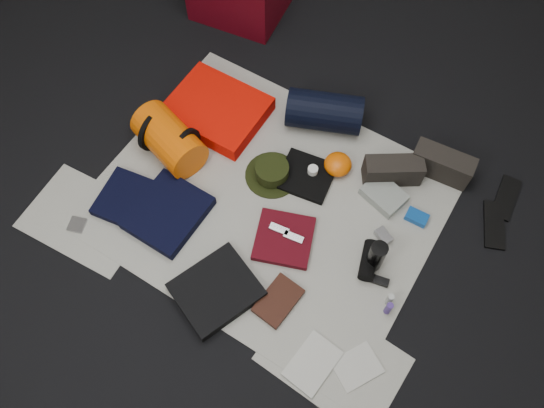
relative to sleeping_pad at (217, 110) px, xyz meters
The scene contains 36 objects.
floor 0.59m from the sleeping_pad, 30.69° to the right, with size 4.50×4.50×0.02m, color black.
newspaper_mat 0.59m from the sleeping_pad, 30.69° to the right, with size 1.60×1.30×0.01m, color beige.
newspaper_sheet_front_left 0.87m from the sleeping_pad, 102.69° to the right, with size 0.58×0.40×0.00m, color beige.
newspaper_sheet_front_right 1.41m from the sleeping_pad, 34.69° to the right, with size 0.58×0.40×0.00m, color beige.
sleeping_pad is the anchor object (origin of this frame).
stuff_sack 0.33m from the sleeping_pad, 101.37° to the right, with size 0.22×0.22×0.37m, color #E65703.
sack_strap_left 0.36m from the sleeping_pad, 117.39° to the right, with size 0.22×0.22×0.03m, color black.
sack_strap_right 0.32m from the sleeping_pad, 83.39° to the right, with size 0.22×0.22×0.03m, color black.
navy_duffel 0.57m from the sleeping_pad, 26.40° to the left, with size 0.20×0.20×0.39m, color black.
boonie_brim 0.48m from the sleeping_pad, 20.18° to the right, with size 0.27×0.27×0.01m, color black.
boonie_crown 0.48m from the sleeping_pad, 20.18° to the right, with size 0.17×0.17×0.07m, color black.
hiking_boot_left 0.98m from the sleeping_pad, ahead, with size 0.29×0.11×0.14m, color black.
hiking_boot_right 1.20m from the sleeping_pad, 14.44° to the left, with size 0.30×0.11×0.15m, color black.
flip_flop_left 1.55m from the sleeping_pad, 12.63° to the left, with size 0.09×0.25×0.01m, color black.
flip_flop_right 1.52m from the sleeping_pad, ahead, with size 0.09×0.25×0.01m, color black.
trousers_navy_a 0.68m from the sleeping_pad, 97.37° to the right, with size 0.24×0.27×0.04m, color black.
trousers_navy_b 0.64m from the sleeping_pad, 77.04° to the right, with size 0.32×0.36×0.06m, color black.
trousers_charcoal 1.00m from the sleeping_pad, 55.51° to the right, with size 0.31×0.35×0.05m, color black.
black_tshirt 0.61m from the sleeping_pad, ahead, with size 0.26×0.24×0.03m, color black.
red_shirt 0.82m from the sleeping_pad, 32.56° to the right, with size 0.27×0.27×0.04m, color #4F0812.
orange_stuff_sack 0.71m from the sleeping_pad, ahead, with size 0.14×0.14×0.09m, color #E65703.
first_aid_pouch 0.99m from the sleeping_pad, ahead, with size 0.20×0.15×0.05m, color gray.
water_bottle 1.15m from the sleeping_pad, 16.44° to the right, with size 0.08×0.08×0.19m, color black.
speaker 1.13m from the sleeping_pad, 17.18° to the right, with size 0.07×0.07×0.19m, color black.
compact_camera 1.10m from the sleeping_pad, ahead, with size 0.09×0.05×0.03m, color #9FA0A4.
cyan_case 1.18m from the sleeping_pad, ahead, with size 0.11×0.07×0.03m, color #0F489A.
toiletry_purple 1.35m from the sleeping_pad, 21.38° to the right, with size 0.03×0.03×0.09m, color #3D2577.
toiletry_clear 1.32m from the sleeping_pad, 19.99° to the right, with size 0.03×0.03×0.08m, color #9EA29E.
paperback_book 1.09m from the sleeping_pad, 40.82° to the right, with size 0.14×0.22×0.03m, color black.
map_booklet 1.39m from the sleeping_pad, 38.45° to the right, with size 0.16×0.24×0.01m, color #B8B7AF.
map_printout 1.48m from the sleeping_pad, 31.70° to the right, with size 0.15×0.19×0.01m, color #B8B7AF.
sunglasses 1.23m from the sleeping_pad, 18.41° to the right, with size 0.09×0.04×0.02m, color black.
key_cluster 0.92m from the sleeping_pad, 102.52° to the right, with size 0.08×0.08×0.01m, color #9FA0A4.
tape_roll 0.63m from the sleeping_pad, ahead, with size 0.05×0.05×0.04m, color white.
energy_bar_a 0.77m from the sleeping_pad, 32.91° to the right, with size 0.10×0.04×0.01m, color #9FA0A4.
energy_bar_b 0.84m from the sleeping_pad, 29.95° to the right, with size 0.10×0.04×0.01m, color #9FA0A4.
Camera 1 is at (0.67, -1.03, 2.33)m, focal length 35.00 mm.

